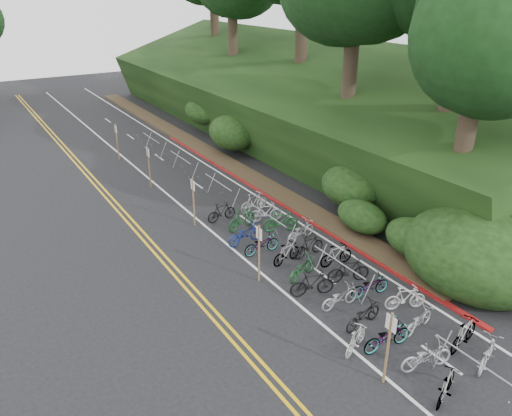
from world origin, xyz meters
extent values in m
plane|color=black|center=(0.00, 0.00, 0.00)|extent=(120.00, 120.00, 0.00)
cube|color=gold|center=(-2.15, 10.00, 0.00)|extent=(0.12, 80.00, 0.01)
cube|color=gold|center=(-1.85, 10.00, 0.00)|extent=(0.12, 80.00, 0.01)
cube|color=silver|center=(1.00, 10.00, 0.00)|extent=(0.12, 80.00, 0.01)
cube|color=silver|center=(5.20, 10.00, 0.00)|extent=(0.12, 80.00, 0.01)
cube|color=silver|center=(3.10, -2.00, 0.00)|extent=(0.10, 1.60, 0.01)
cube|color=silver|center=(3.10, 4.00, 0.00)|extent=(0.10, 1.60, 0.01)
cube|color=silver|center=(3.10, 10.00, 0.00)|extent=(0.10, 1.60, 0.01)
cube|color=silver|center=(3.10, 16.00, 0.00)|extent=(0.10, 1.60, 0.01)
cube|color=silver|center=(3.10, 22.00, 0.00)|extent=(0.10, 1.60, 0.01)
cube|color=silver|center=(3.10, 28.00, 0.00)|extent=(0.10, 1.60, 0.01)
cube|color=silver|center=(3.10, 34.00, 0.00)|extent=(0.10, 1.60, 0.01)
cube|color=maroon|center=(5.70, 12.00, 0.05)|extent=(0.25, 28.00, 0.10)
cube|color=black|center=(13.50, 22.00, 2.80)|extent=(12.32, 44.00, 9.11)
cube|color=#382819|center=(6.40, 22.00, 0.08)|extent=(1.40, 44.00, 0.16)
ellipsoid|color=#284C19|center=(7.20, 3.00, 1.04)|extent=(2.00, 2.80, 1.60)
ellipsoid|color=#284C19|center=(8.00, 8.00, 1.55)|extent=(2.60, 3.64, 2.08)
ellipsoid|color=#284C19|center=(9.20, 14.00, 1.99)|extent=(2.20, 3.08, 1.76)
ellipsoid|color=#284C19|center=(7.80, 20.00, 1.56)|extent=(3.00, 4.20, 2.40)
ellipsoid|color=#284C19|center=(8.50, 26.00, 1.73)|extent=(2.40, 3.36, 1.92)
ellipsoid|color=#284C19|center=(9.80, 30.00, 2.41)|extent=(2.80, 3.92, 2.24)
ellipsoid|color=#284C19|center=(7.00, 6.00, 0.90)|extent=(1.80, 2.52, 1.44)
ellipsoid|color=#284C19|center=(10.00, 18.00, 2.60)|extent=(3.20, 4.48, 2.56)
ellipsoid|color=black|center=(8.00, 0.50, 1.21)|extent=(5.28, 6.16, 3.52)
cylinder|color=#2D2319|center=(9.50, 3.00, 3.89)|extent=(0.79, 0.79, 5.38)
ellipsoid|color=black|center=(9.50, 3.00, 8.78)|extent=(7.35, 7.35, 6.98)
cylinder|color=#2D2319|center=(12.00, 6.00, 6.11)|extent=(0.85, 0.85, 6.62)
cylinder|color=#2D2319|center=(11.00, 12.00, 5.60)|extent=(0.83, 0.83, 6.20)
cylinder|color=#2D2319|center=(13.50, 20.00, 6.72)|extent=(0.87, 0.87, 7.03)
cylinder|color=#2D2319|center=(12.50, 28.00, 5.69)|extent=(0.81, 0.81, 5.79)
cylinder|color=#2D2319|center=(15.00, 36.00, 6.81)|extent=(0.85, 0.85, 6.62)
cylinder|color=#8F949C|center=(2.54, -3.49, 1.26)|extent=(0.05, 2.87, 0.05)
cylinder|color=#8F949C|center=(2.26, -4.82, 0.63)|extent=(0.63, 0.04, 1.24)
cylinder|color=#8F949C|center=(2.26, -2.15, 0.63)|extent=(0.63, 0.04, 1.24)
cylinder|color=#8F949C|center=(2.82, -2.15, 0.63)|extent=(0.63, 0.04, 1.24)
cylinder|color=#8F949C|center=(3.00, 3.00, 1.15)|extent=(0.05, 3.00, 0.05)
cylinder|color=#8F949C|center=(2.72, 1.60, 0.57)|extent=(0.58, 0.04, 1.13)
cylinder|color=#8F949C|center=(3.28, 1.60, 0.57)|extent=(0.58, 0.04, 1.13)
cylinder|color=#8F949C|center=(2.72, 4.40, 0.57)|extent=(0.58, 0.04, 1.13)
cylinder|color=#8F949C|center=(3.28, 4.40, 0.57)|extent=(0.58, 0.04, 1.13)
cylinder|color=#8F949C|center=(3.00, 8.00, 1.15)|extent=(0.05, 3.00, 0.05)
cylinder|color=#8F949C|center=(2.72, 6.60, 0.57)|extent=(0.58, 0.04, 1.13)
cylinder|color=#8F949C|center=(3.28, 6.60, 0.57)|extent=(0.58, 0.04, 1.13)
cylinder|color=#8F949C|center=(2.72, 9.40, 0.57)|extent=(0.58, 0.04, 1.13)
cylinder|color=#8F949C|center=(3.28, 9.40, 0.57)|extent=(0.58, 0.04, 1.13)
cylinder|color=#8F949C|center=(3.00, 13.00, 1.15)|extent=(0.05, 3.00, 0.05)
cylinder|color=#8F949C|center=(2.72, 11.60, 0.57)|extent=(0.58, 0.04, 1.13)
cylinder|color=#8F949C|center=(3.28, 11.60, 0.57)|extent=(0.58, 0.04, 1.13)
cylinder|color=#8F949C|center=(2.72, 14.40, 0.57)|extent=(0.58, 0.04, 1.13)
cylinder|color=#8F949C|center=(3.28, 14.40, 0.57)|extent=(0.58, 0.04, 1.13)
cylinder|color=#8F949C|center=(3.00, 18.00, 1.15)|extent=(0.05, 3.00, 0.05)
cylinder|color=#8F949C|center=(2.72, 16.60, 0.57)|extent=(0.58, 0.04, 1.13)
cylinder|color=#8F949C|center=(3.28, 16.60, 0.57)|extent=(0.58, 0.04, 1.13)
cylinder|color=#8F949C|center=(2.72, 19.40, 0.57)|extent=(0.58, 0.04, 1.13)
cylinder|color=#8F949C|center=(3.28, 19.40, 0.57)|extent=(0.58, 0.04, 1.13)
cylinder|color=#8F949C|center=(3.00, 23.00, 1.15)|extent=(0.05, 3.00, 0.05)
cylinder|color=#8F949C|center=(2.72, 21.60, 0.57)|extent=(0.58, 0.04, 1.13)
cylinder|color=#8F949C|center=(3.28, 21.60, 0.57)|extent=(0.58, 0.04, 1.13)
cylinder|color=#8F949C|center=(2.72, 24.40, 0.57)|extent=(0.58, 0.04, 1.13)
cylinder|color=#8F949C|center=(3.28, 24.40, 0.57)|extent=(0.58, 0.04, 1.13)
cylinder|color=brown|center=(0.82, -1.72, 1.25)|extent=(0.08, 0.08, 2.51)
cube|color=silver|center=(0.82, -1.72, 2.16)|extent=(0.02, 0.40, 0.50)
cylinder|color=brown|center=(0.60, 5.00, 1.25)|extent=(0.08, 0.08, 2.50)
cube|color=silver|center=(0.60, 5.00, 2.15)|extent=(0.02, 0.40, 0.50)
cylinder|color=brown|center=(0.60, 11.00, 1.25)|extent=(0.08, 0.08, 2.50)
cube|color=silver|center=(0.60, 11.00, 2.15)|extent=(0.02, 0.40, 0.50)
cylinder|color=brown|center=(0.60, 17.00, 1.25)|extent=(0.08, 0.08, 2.50)
cube|color=silver|center=(0.60, 17.00, 2.15)|extent=(0.02, 0.40, 0.50)
cylinder|color=brown|center=(0.60, 23.00, 1.25)|extent=(0.08, 0.08, 2.50)
cube|color=silver|center=(0.60, 23.00, 2.15)|extent=(0.02, 0.40, 0.50)
imported|color=beige|center=(1.05, -0.20, 0.44)|extent=(0.94, 1.50, 0.88)
imported|color=slate|center=(1.83, -3.14, 0.47)|extent=(0.98, 1.61, 0.94)
imported|color=#9E9EA3|center=(4.07, -2.88, 0.45)|extent=(1.18, 1.83, 0.91)
imported|color=#9E9EA3|center=(2.34, -1.98, 0.47)|extent=(1.03, 1.88, 0.93)
imported|color=slate|center=(4.18, -1.93, 0.52)|extent=(0.82, 1.79, 1.04)
imported|color=slate|center=(1.98, -0.66, 0.48)|extent=(0.82, 1.90, 0.97)
imported|color=#9E9EA3|center=(3.60, -0.55, 0.42)|extent=(0.86, 1.67, 0.84)
imported|color=black|center=(2.14, 0.64, 0.46)|extent=(0.83, 1.80, 0.91)
imported|color=beige|center=(4.16, 0.58, 0.48)|extent=(1.01, 1.64, 0.95)
imported|color=#9E9EA3|center=(2.19, 1.93, 0.42)|extent=(0.61, 1.63, 0.85)
imported|color=slate|center=(3.66, 1.90, 0.44)|extent=(0.80, 1.74, 0.88)
imported|color=black|center=(1.79, 3.07, 0.53)|extent=(1.06, 1.83, 1.06)
imported|color=black|center=(3.61, 3.06, 0.53)|extent=(1.09, 1.83, 1.06)
imported|color=#144C1E|center=(2.23, 4.31, 0.44)|extent=(1.08, 1.78, 0.88)
imported|color=slate|center=(4.07, 4.35, 0.48)|extent=(0.58, 1.64, 0.97)
imported|color=slate|center=(2.38, 5.61, 0.47)|extent=(0.73, 1.64, 0.95)
imported|color=black|center=(3.56, 5.56, 0.50)|extent=(0.62, 1.70, 1.00)
imported|color=slate|center=(1.91, 6.88, 0.46)|extent=(0.64, 1.75, 0.92)
imported|color=#9E9EA3|center=(4.12, 6.97, 0.48)|extent=(1.04, 1.91, 0.95)
imported|color=navy|center=(1.76, 8.06, 0.49)|extent=(0.86, 1.93, 0.98)
imported|color=#144C1E|center=(3.86, 8.22, 0.53)|extent=(1.08, 1.81, 1.05)
imported|color=#144C1E|center=(2.39, 9.43, 0.55)|extent=(0.99, 1.90, 1.10)
imported|color=#9E9EA3|center=(3.86, 9.53, 0.51)|extent=(1.02, 1.74, 1.01)
imported|color=black|center=(1.99, 10.77, 0.49)|extent=(0.57, 1.65, 0.98)
imported|color=#9E9EA3|center=(3.98, 10.89, 0.53)|extent=(0.73, 1.80, 1.05)
camera|label=1|loc=(-8.55, -9.53, 10.98)|focal=35.00mm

